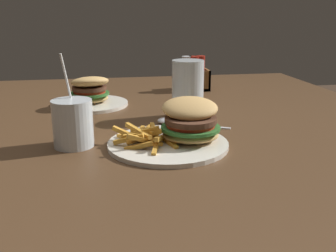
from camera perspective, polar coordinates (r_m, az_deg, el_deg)
The scene contains 7 objects.
dining_table at distance 1.13m, azimuth -7.09°, elevation -3.70°, with size 1.61×1.37×0.74m.
meal_plate_near at distance 0.87m, azimuth 1.66°, elevation -0.60°, with size 0.27×0.27×0.11m.
beer_glass at distance 1.09m, azimuth 2.88°, elevation 5.17°, with size 0.09×0.09×0.16m.
juice_glass at distance 0.88m, azimuth -13.62°, elevation 0.10°, with size 0.09×0.09×0.20m.
spoon at distance 1.03m, azimuth 0.51°, elevation 0.69°, with size 0.19×0.11×0.02m.
meal_plate_far at distance 1.26m, azimuth -11.26°, elevation 4.44°, with size 0.24×0.24×0.10m.
condiment_caddy at distance 1.49m, azimuth 3.70°, elevation 7.25°, with size 0.11×0.09×0.13m.
Camera 1 is at (-0.04, -1.06, 1.03)m, focal length 42.00 mm.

